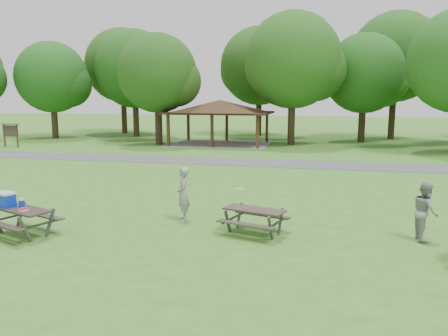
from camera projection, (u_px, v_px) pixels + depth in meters
ground at (164, 228)px, 13.73m from camera, size 160.00×160.00×0.00m
asphalt_path at (245, 162)px, 27.18m from camera, size 120.00×3.20×0.02m
pavilion at (220, 108)px, 37.19m from camera, size 8.60×7.01×3.76m
notice_board at (10, 131)px, 35.27m from camera, size 1.60×0.30×1.88m
tree_row_b at (53, 79)px, 42.00m from camera, size 7.14×6.80×9.28m
tree_row_c at (136, 71)px, 43.65m from camera, size 8.19×7.80×10.67m
tree_row_d at (159, 76)px, 36.42m from camera, size 6.93×6.60×9.27m
tree_row_e at (294, 63)px, 36.20m from camera, size 8.40×8.00×11.02m
tree_row_f at (365, 76)px, 38.39m from camera, size 7.35×7.00×9.55m
tree_deep_a at (123, 68)px, 47.59m from camera, size 8.40×8.00×11.38m
tree_deep_b at (260, 68)px, 44.77m from camera, size 8.40×8.00×11.13m
tree_deep_c at (397, 60)px, 40.82m from camera, size 8.82×8.40×11.90m
picnic_table_near at (17, 209)px, 12.96m from camera, size 2.33×2.10×1.34m
picnic_table_middle at (254, 215)px, 13.07m from camera, size 2.14×1.90×0.79m
frisbee_in_flight at (240, 189)px, 13.83m from camera, size 0.29×0.29×0.02m
frisbee_thrower at (183, 194)px, 14.39m from camera, size 0.63×0.76×1.79m
frisbee_catcher at (425, 211)px, 12.44m from camera, size 0.71×0.88×1.70m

